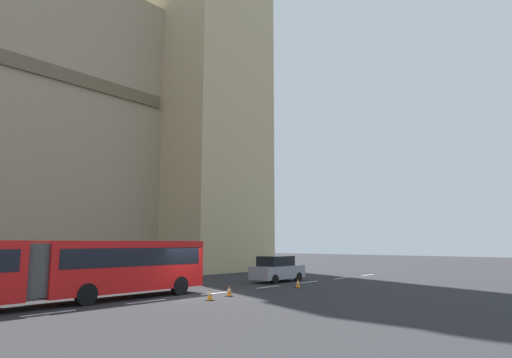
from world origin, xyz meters
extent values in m
plane|color=#262628|center=(0.00, 0.00, 0.00)|extent=(160.00, 160.00, 0.00)
cube|color=silver|center=(-7.50, 0.00, 0.01)|extent=(2.20, 0.16, 0.01)
cube|color=silver|center=(-2.90, 0.00, 0.01)|extent=(2.20, 0.16, 0.01)
cube|color=silver|center=(1.70, 0.00, 0.01)|extent=(2.20, 0.16, 0.01)
cube|color=silver|center=(6.30, 0.00, 0.01)|extent=(2.20, 0.16, 0.01)
cube|color=silver|center=(10.90, 0.00, 0.01)|extent=(2.20, 0.16, 0.01)
cube|color=silver|center=(15.50, 0.00, 0.01)|extent=(2.20, 0.16, 0.01)
cube|color=silver|center=(20.10, 0.00, 0.01)|extent=(2.20, 0.16, 0.01)
cube|color=tan|center=(15.22, 16.00, 27.66)|extent=(10.45, 10.45, 55.32)
cube|color=red|center=(-2.94, 2.00, 1.65)|extent=(8.60, 2.50, 2.50)
cube|color=black|center=(-2.94, 2.00, 2.10)|extent=(7.92, 2.54, 0.90)
cylinder|color=#3F3F3F|center=(-7.69, 2.00, 1.65)|extent=(2.38, 2.38, 2.25)
cylinder|color=black|center=(-0.19, 0.88, 0.50)|extent=(1.00, 0.30, 1.00)
cylinder|color=black|center=(-5.52, 0.88, 0.50)|extent=(1.00, 0.30, 1.00)
cube|color=gray|center=(9.61, 1.84, 0.70)|extent=(4.40, 1.80, 0.90)
cube|color=black|center=(9.41, 1.84, 1.50)|extent=(2.46, 1.66, 0.70)
cylinder|color=black|center=(11.02, 1.03, 0.32)|extent=(0.64, 0.30, 0.64)
cylinder|color=black|center=(8.20, 1.03, 0.32)|extent=(0.64, 0.30, 0.64)
cube|color=black|center=(-0.64, -2.03, 0.01)|extent=(0.36, 0.36, 0.03)
cone|color=orange|center=(-0.64, -2.03, 0.31)|extent=(0.28, 0.28, 0.55)
cylinder|color=white|center=(-0.64, -2.03, 0.33)|extent=(0.17, 0.17, 0.08)
cube|color=black|center=(1.17, -1.58, 0.01)|extent=(0.36, 0.36, 0.03)
cone|color=orange|center=(1.17, -1.58, 0.31)|extent=(0.28, 0.28, 0.55)
cylinder|color=white|center=(1.17, -1.58, 0.33)|extent=(0.17, 0.17, 0.08)
cube|color=black|center=(7.18, -1.71, 0.01)|extent=(0.36, 0.36, 0.03)
cone|color=orange|center=(7.18, -1.71, 0.31)|extent=(0.28, 0.28, 0.55)
cylinder|color=white|center=(7.18, -1.71, 0.33)|extent=(0.17, 0.17, 0.08)
camera|label=1|loc=(-15.50, -18.06, 2.80)|focal=30.24mm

